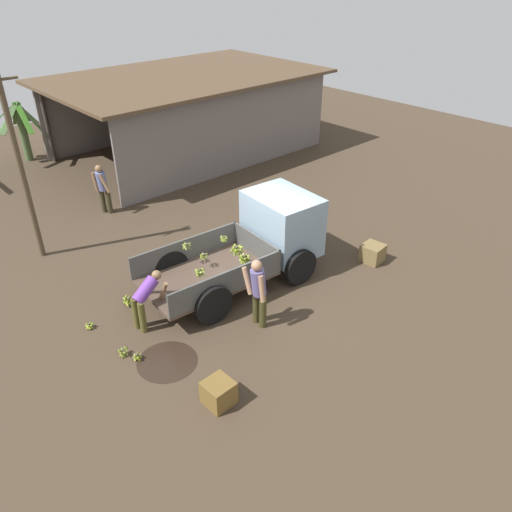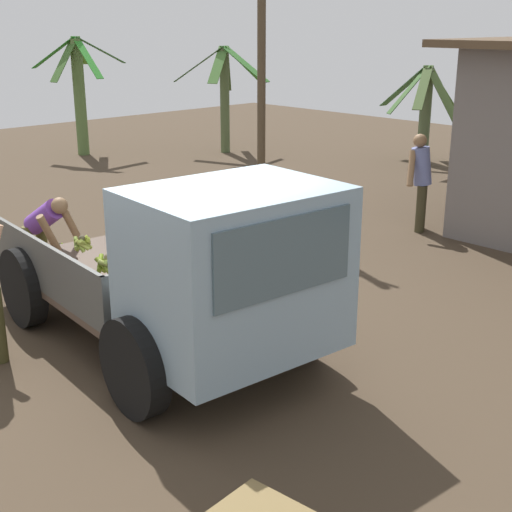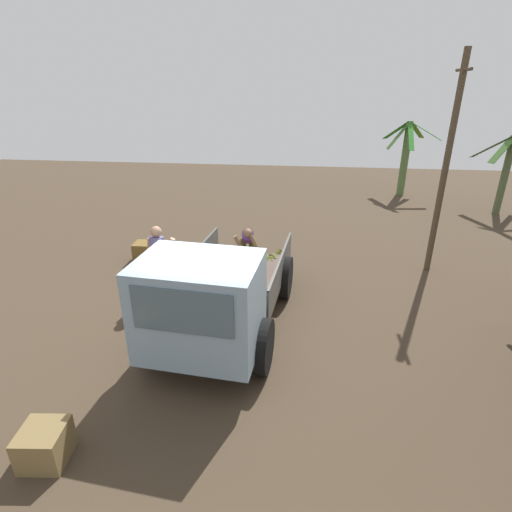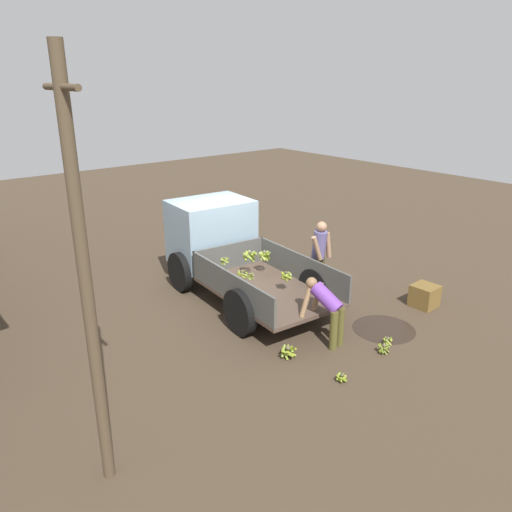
# 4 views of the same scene
# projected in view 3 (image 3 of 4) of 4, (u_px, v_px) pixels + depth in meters

# --- Properties ---
(ground) EXTENTS (36.00, 36.00, 0.00)m
(ground) POSITION_uv_depth(u_px,v_px,m) (215.00, 345.00, 7.45)
(ground) COLOR #443627
(mud_patch_0) EXTENTS (1.27, 1.27, 0.01)m
(mud_patch_0) POSITION_uv_depth(u_px,v_px,m) (202.00, 261.00, 11.02)
(mud_patch_0) COLOR #2D2118
(mud_patch_0) RESTS_ON ground
(cargo_truck) EXTENTS (4.80, 2.51, 2.04)m
(cargo_truck) POSITION_uv_depth(u_px,v_px,m) (210.00, 301.00, 6.84)
(cargo_truck) COLOR brown
(cargo_truck) RESTS_ON ground
(utility_pole) EXTENTS (0.90, 0.15, 5.23)m
(utility_pole) POSITION_uv_depth(u_px,v_px,m) (446.00, 166.00, 9.45)
(utility_pole) COLOR #4E3F2C
(utility_pole) RESTS_ON ground
(banana_palm_2) EXTENTS (2.76, 2.02, 2.84)m
(banana_palm_2) POSITION_uv_depth(u_px,v_px,m) (506.00, 172.00, 14.44)
(banana_palm_2) COLOR #4E5E38
(banana_palm_2) RESTS_ON ground
(banana_palm_3) EXTENTS (2.31, 2.17, 3.09)m
(banana_palm_3) POSITION_uv_depth(u_px,v_px,m) (405.00, 157.00, 16.94)
(banana_palm_3) COLOR #526E39
(banana_palm_3) RESTS_ON ground
(person_foreground_visitor) EXTENTS (0.40, 0.69, 1.74)m
(person_foreground_visitor) POSITION_uv_depth(u_px,v_px,m) (158.00, 261.00, 8.65)
(person_foreground_visitor) COLOR #3C381B
(person_foreground_visitor) RESTS_ON ground
(person_worker_loading) EXTENTS (0.83, 0.73, 1.26)m
(person_worker_loading) POSITION_uv_depth(u_px,v_px,m) (248.00, 242.00, 10.21)
(person_worker_loading) COLOR brown
(person_worker_loading) RESTS_ON ground
(banana_bunch_on_ground_0) EXTENTS (0.20, 0.19, 0.16)m
(banana_bunch_on_ground_0) POSITION_uv_depth(u_px,v_px,m) (280.00, 251.00, 11.39)
(banana_bunch_on_ground_0) COLOR brown
(banana_bunch_on_ground_0) RESTS_ON ground
(banana_bunch_on_ground_1) EXTENTS (0.33, 0.32, 0.25)m
(banana_bunch_on_ground_1) POSITION_uv_depth(u_px,v_px,m) (284.00, 267.00, 10.31)
(banana_bunch_on_ground_1) COLOR brown
(banana_bunch_on_ground_1) RESTS_ON ground
(banana_bunch_on_ground_2) EXTENTS (0.22, 0.24, 0.20)m
(banana_bunch_on_ground_2) POSITION_uv_depth(u_px,v_px,m) (234.00, 250.00, 11.42)
(banana_bunch_on_ground_2) COLOR brown
(banana_bunch_on_ground_2) RESTS_ON ground
(banana_bunch_on_ground_3) EXTENTS (0.20, 0.19, 0.17)m
(banana_bunch_on_ground_3) POSITION_uv_depth(u_px,v_px,m) (222.00, 252.00, 11.33)
(banana_bunch_on_ground_3) COLOR brown
(banana_bunch_on_ground_3) RESTS_ON ground
(wooden_crate_0) EXTENTS (0.54, 0.54, 0.50)m
(wooden_crate_0) POSITION_uv_depth(u_px,v_px,m) (145.00, 251.00, 11.00)
(wooden_crate_0) COLOR brown
(wooden_crate_0) RESTS_ON ground
(wooden_crate_1) EXTENTS (0.61, 0.61, 0.50)m
(wooden_crate_1) POSITION_uv_depth(u_px,v_px,m) (45.00, 445.00, 5.10)
(wooden_crate_1) COLOR olive
(wooden_crate_1) RESTS_ON ground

